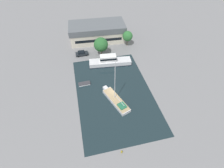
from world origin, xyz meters
The scene contains 10 objects.
ground_plane centered at (0.00, 0.00, 0.00)m, with size 440.00×440.00×0.00m, color slate.
water_canal centered at (0.00, 0.00, 0.00)m, with size 20.73×32.99×0.01m, color #19282D.
warehouse_building centered at (0.34, 29.38, 3.28)m, with size 21.68×11.38×6.48m.
quay_tree_near_building centered at (-0.11, 18.71, 4.20)m, with size 4.90×4.90×6.66m.
quay_tree_by_water centered at (10.56, 22.55, 3.89)m, with size 3.71×3.71×5.76m.
parked_car centered at (-6.94, 20.02, 0.80)m, with size 4.40×1.99×1.57m.
sailboat_moored centered at (-0.29, -3.31, 0.62)m, with size 5.80×10.92×13.43m.
motor_cruiser centered at (1.57, 12.78, 1.28)m, with size 14.19×4.78×3.56m.
small_dinghy centered at (-7.83, 5.16, 0.27)m, with size 3.54×1.70×0.51m.
mooring_bollard centered at (-2.46, -17.27, 0.38)m, with size 0.38×0.38×0.73m.
Camera 1 is at (-8.10, -32.32, 37.02)m, focal length 28.00 mm.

